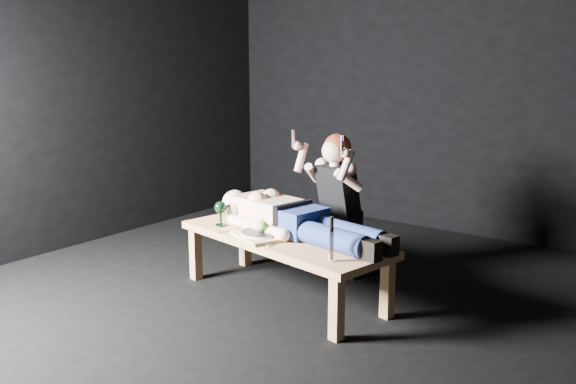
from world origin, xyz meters
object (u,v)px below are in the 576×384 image
Objects in this scene: lying_man at (298,216)px; carving_knife at (331,239)px; table at (284,266)px; serving_tray at (259,236)px; goblet at (221,214)px; kneeling_woman at (344,204)px.

lying_man is 0.62m from carving_knife.
serving_tray is at bearing -116.95° from table.
table is 4.36× the size of serving_tray.
goblet is at bearing 170.77° from serving_tray.
carving_knife is at bearing -25.21° from lying_man.
carving_knife is at bearing -50.69° from kneeling_woman.
carving_knife is (0.50, -0.36, 0.01)m from lying_man.
table is 0.72m from kneeling_woman.
carving_knife is at bearing -15.85° from table.
goblet is at bearing -161.91° from table.
serving_tray is 1.33× the size of carving_knife.
carving_knife is (1.09, -0.21, 0.05)m from goblet.
kneeling_woman is at bearing 47.13° from goblet.
lying_man is 0.54m from kneeling_woman.
goblet is at bearing -120.60° from kneeling_woman.
table is 8.73× the size of goblet.
kneeling_woman is 4.12× the size of carving_knife.
table is at bearing 52.69° from serving_tray.
carving_knife reaches higher than table.
lying_man is 5.72× the size of carving_knife.
carving_knife reaches higher than serving_tray.
goblet reaches higher than serving_tray.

